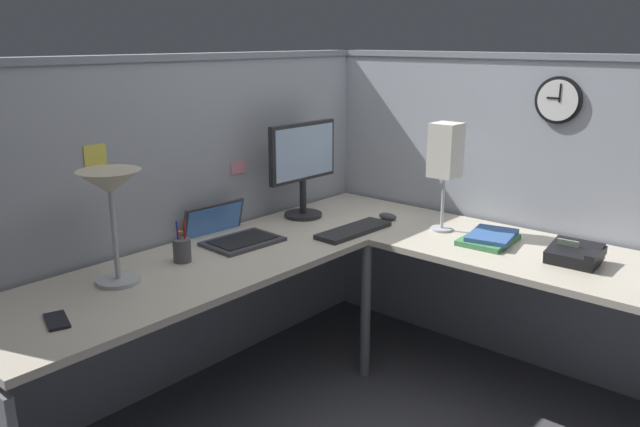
{
  "coord_description": "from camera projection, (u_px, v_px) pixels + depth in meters",
  "views": [
    {
      "loc": [
        -2.16,
        -1.54,
        1.65
      ],
      "look_at": [
        -0.01,
        0.31,
        0.86
      ],
      "focal_mm": 35.46,
      "sensor_mm": 36.0,
      "label": 1
    }
  ],
  "objects": [
    {
      "name": "cubicle_wall_back",
      "position": [
        185.0,
        221.0,
        3.06
      ],
      "size": [
        2.57,
        0.12,
        1.58
      ],
      "color": "#999EA8",
      "rests_on": "ground"
    },
    {
      "name": "desk",
      "position": [
        363.0,
        286.0,
        2.68
      ],
      "size": [
        2.35,
        2.15,
        0.73
      ],
      "color": "beige",
      "rests_on": "ground"
    },
    {
      "name": "office_phone",
      "position": [
        576.0,
        255.0,
        2.66
      ],
      "size": [
        0.2,
        0.21,
        0.11
      ],
      "color": "black",
      "rests_on": "desk"
    },
    {
      "name": "wall_clock",
      "position": [
        559.0,
        100.0,
        2.94
      ],
      "size": [
        0.04,
        0.22,
        0.22
      ],
      "color": "black"
    },
    {
      "name": "computer_mouse",
      "position": [
        388.0,
        216.0,
        3.31
      ],
      "size": [
        0.06,
        0.1,
        0.03
      ],
      "primitive_type": "ellipsoid",
      "color": "#38383D",
      "rests_on": "desk"
    },
    {
      "name": "laptop",
      "position": [
        230.0,
        234.0,
        2.99
      ],
      "size": [
        0.36,
        0.4,
        0.22
      ],
      "color": "#38383D",
      "rests_on": "desk"
    },
    {
      "name": "cell_phone",
      "position": [
        57.0,
        321.0,
        2.11
      ],
      "size": [
        0.11,
        0.16,
        0.01
      ],
      "primitive_type": "cube",
      "rotation": [
        0.0,
        0.0,
        -0.32
      ],
      "color": "black",
      "rests_on": "desk"
    },
    {
      "name": "book_stack",
      "position": [
        490.0,
        238.0,
        2.93
      ],
      "size": [
        0.31,
        0.24,
        0.04
      ],
      "color": "#3F7F4C",
      "rests_on": "desk"
    },
    {
      "name": "keyboard",
      "position": [
        354.0,
        230.0,
        3.09
      ],
      "size": [
        0.43,
        0.16,
        0.02
      ],
      "primitive_type": "cube",
      "rotation": [
        0.0,
        0.0,
        -0.04
      ],
      "color": "#232326",
      "rests_on": "desk"
    },
    {
      "name": "desk_lamp_paper",
      "position": [
        445.0,
        154.0,
        3.03
      ],
      "size": [
        0.13,
        0.13,
        0.53
      ],
      "color": "#B7BABF",
      "rests_on": "desk"
    },
    {
      "name": "ground_plane",
      "position": [
        371.0,
        399.0,
        2.99
      ],
      "size": [
        6.8,
        6.8,
        0.0
      ],
      "primitive_type": "plane",
      "color": "#47474C"
    },
    {
      "name": "cubicle_wall_right",
      "position": [
        517.0,
        211.0,
        3.24
      ],
      "size": [
        0.12,
        2.37,
        1.58
      ],
      "color": "#999EA8",
      "rests_on": "ground"
    },
    {
      "name": "pinned_note_leftmost",
      "position": [
        238.0,
        168.0,
        3.19
      ],
      "size": [
        0.1,
        0.0,
        0.06
      ],
      "primitive_type": "cube",
      "color": "pink"
    },
    {
      "name": "desk_lamp_dome",
      "position": [
        110.0,
        192.0,
        2.36
      ],
      "size": [
        0.24,
        0.24,
        0.44
      ],
      "color": "#B7BABF",
      "rests_on": "desk"
    },
    {
      "name": "monitor",
      "position": [
        303.0,
        162.0,
        3.28
      ],
      "size": [
        0.46,
        0.2,
        0.5
      ],
      "color": "#232326",
      "rests_on": "desk"
    },
    {
      "name": "pen_cup",
      "position": [
        182.0,
        250.0,
        2.67
      ],
      "size": [
        0.08,
        0.08,
        0.18
      ],
      "color": "#4C4C51",
      "rests_on": "desk"
    },
    {
      "name": "pinned_note_middle",
      "position": [
        95.0,
        155.0,
        2.58
      ],
      "size": [
        0.1,
        0.0,
        0.09
      ],
      "primitive_type": "cube",
      "color": "#EAD84C"
    }
  ]
}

